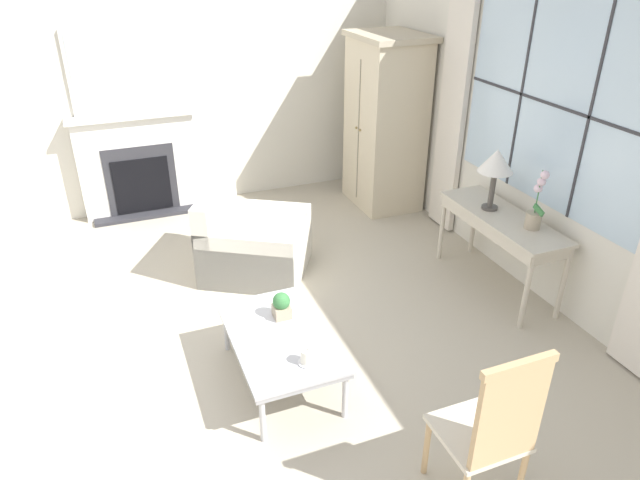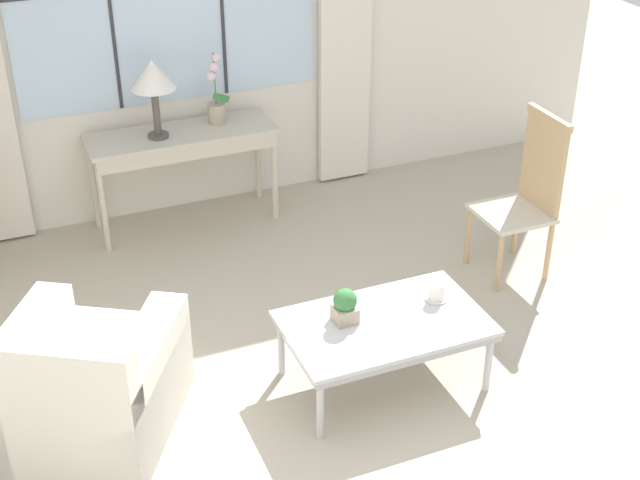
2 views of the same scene
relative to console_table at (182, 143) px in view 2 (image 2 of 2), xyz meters
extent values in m
plane|color=#B2A893|center=(0.04, -2.71, -0.64)|extent=(14.00, 14.00, 0.00)
cube|color=silver|center=(0.04, 0.32, 0.76)|extent=(7.20, 0.06, 2.80)
cube|color=silver|center=(1.37, 0.24, 0.71)|extent=(0.41, 0.06, 2.66)
cube|color=beige|center=(0.00, 0.00, 0.07)|extent=(1.33, 0.46, 0.03)
cube|color=beige|center=(0.00, 0.00, 0.01)|extent=(1.28, 0.44, 0.10)
cylinder|color=beige|center=(-0.63, -0.19, -0.29)|extent=(0.04, 0.04, 0.69)
cylinder|color=beige|center=(0.63, -0.19, -0.29)|extent=(0.04, 0.04, 0.69)
cylinder|color=beige|center=(-0.63, 0.19, -0.29)|extent=(0.04, 0.04, 0.69)
cylinder|color=beige|center=(0.63, 0.19, -0.29)|extent=(0.04, 0.04, 0.69)
cylinder|color=#4C4742|center=(-0.17, -0.03, 0.10)|extent=(0.14, 0.14, 0.02)
cylinder|color=#4C4742|center=(-0.17, -0.03, 0.27)|extent=(0.05, 0.05, 0.33)
cone|color=white|center=(-0.17, -0.03, 0.54)|extent=(0.31, 0.31, 0.20)
cylinder|color=tan|center=(0.29, 0.07, 0.16)|extent=(0.13, 0.13, 0.14)
cylinder|color=#38753D|center=(0.29, 0.07, 0.41)|extent=(0.01, 0.01, 0.37)
cube|color=#38753D|center=(0.33, 0.07, 0.27)|extent=(0.12, 0.02, 0.08)
sphere|color=silver|center=(0.27, 0.08, 0.43)|extent=(0.07, 0.07, 0.07)
sphere|color=silver|center=(0.29, 0.08, 0.50)|extent=(0.07, 0.07, 0.07)
sphere|color=silver|center=(0.31, 0.08, 0.57)|extent=(0.07, 0.07, 0.07)
cube|color=silver|center=(-1.05, -1.97, -0.42)|extent=(1.20, 1.22, 0.43)
cube|color=silver|center=(-1.25, -2.29, -0.02)|extent=(0.81, 0.58, 0.38)
cube|color=silver|center=(-1.33, -1.80, -0.35)|extent=(0.65, 0.89, 0.57)
cube|color=silver|center=(-0.78, -2.14, -0.35)|extent=(0.65, 0.89, 0.57)
cube|color=beige|center=(1.79, -1.49, -0.20)|extent=(0.44, 0.44, 0.03)
cube|color=tan|center=(1.99, -1.49, 0.12)|extent=(0.04, 0.40, 0.60)
cube|color=tan|center=(1.99, -1.49, 0.44)|extent=(0.04, 0.43, 0.05)
cylinder|color=tan|center=(1.60, -1.68, -0.42)|extent=(0.04, 0.04, 0.43)
cylinder|color=tan|center=(1.60, -1.30, -0.42)|extent=(0.04, 0.04, 0.43)
cylinder|color=tan|center=(1.98, -1.68, -0.42)|extent=(0.04, 0.04, 0.43)
cylinder|color=tan|center=(1.98, -1.30, -0.42)|extent=(0.04, 0.04, 0.43)
cube|color=#BCBCC1|center=(0.51, -2.23, -0.24)|extent=(1.09, 0.67, 0.03)
cube|color=#A0A0A4|center=(0.51, -2.23, -0.27)|extent=(1.07, 0.66, 0.04)
cylinder|color=#BCBCC1|center=(0.01, -2.52, -0.44)|extent=(0.04, 0.04, 0.39)
cylinder|color=#BCBCC1|center=(1.01, -2.52, -0.44)|extent=(0.04, 0.04, 0.39)
cylinder|color=#BCBCC1|center=(0.01, -1.95, -0.44)|extent=(0.04, 0.04, 0.39)
cylinder|color=#BCBCC1|center=(1.01, -1.95, -0.44)|extent=(0.04, 0.04, 0.39)
cube|color=tan|center=(0.31, -2.15, -0.18)|extent=(0.12, 0.12, 0.09)
sphere|color=#38753D|center=(0.31, -2.15, -0.09)|extent=(0.13, 0.13, 0.13)
cylinder|color=silver|center=(0.87, -2.16, -0.22)|extent=(0.12, 0.12, 0.01)
cylinder|color=white|center=(0.87, -2.16, -0.16)|extent=(0.09, 0.09, 0.10)
cylinder|color=black|center=(0.87, -2.16, -0.11)|extent=(0.00, 0.00, 0.01)
camera|label=1|loc=(3.61, -3.15, 2.23)|focal=32.00mm
camera|label=2|loc=(-1.33, -5.74, 2.55)|focal=50.00mm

